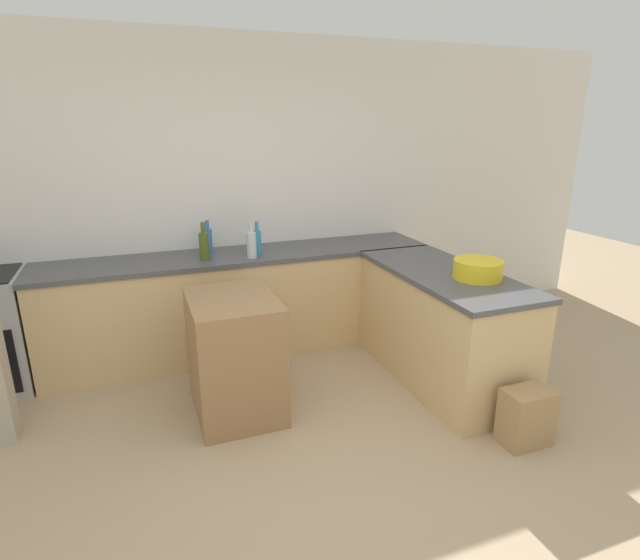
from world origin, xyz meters
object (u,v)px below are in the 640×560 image
Objects in this scene: mixing_bowl at (478,269)px; dish_soap_bottle at (257,241)px; vinegar_bottle_clear at (251,244)px; paper_bag at (526,417)px; olive_oil_bottle at (204,245)px; island_table at (235,356)px; water_bottle_blue at (208,239)px.

dish_soap_bottle is (-1.32, 1.24, 0.04)m from mixing_bowl.
vinegar_bottle_clear reaches higher than paper_bag.
island_table is at bearing -87.35° from olive_oil_bottle.
olive_oil_bottle is 0.45m from dish_soap_bottle.
paper_bag is at bearing -57.72° from dish_soap_bottle.
mixing_bowl reaches higher than island_table.
island_table is at bearing -91.44° from water_bottle_blue.
dish_soap_bottle is (0.45, 0.02, -0.01)m from olive_oil_bottle.
vinegar_bottle_clear is 0.79× the size of paper_bag.
island_table is 1.08m from olive_oil_bottle.
vinegar_bottle_clear is at bearing -11.98° from olive_oil_bottle.
paper_bag is at bearing -54.82° from vinegar_bottle_clear.
olive_oil_bottle reaches higher than island_table.
vinegar_bottle_clear reaches higher than dish_soap_bottle.
vinegar_bottle_clear is (-0.07, -0.10, 0.01)m from dish_soap_bottle.
water_bottle_blue is (0.03, 1.16, 0.58)m from island_table.
paper_bag is (1.23, -1.95, -0.82)m from dish_soap_bottle.
vinegar_bottle_clear reaches higher than water_bottle_blue.
vinegar_bottle_clear reaches higher than island_table.
olive_oil_bottle is at bearing -177.52° from dish_soap_bottle.
olive_oil_bottle is at bearing 92.65° from island_table.
paper_bag is (-0.08, -0.71, -0.77)m from mixing_bowl.
paper_bag is at bearing -48.98° from olive_oil_bottle.
olive_oil_bottle is (-1.77, 1.22, 0.05)m from mixing_bowl.
water_bottle_blue is 0.46m from vinegar_bottle_clear.
mixing_bowl is at bearing 83.25° from paper_bag.
dish_soap_bottle reaches higher than mixing_bowl.
paper_bag is at bearing -96.75° from mixing_bowl.
mixing_bowl is 2.15m from olive_oil_bottle.
water_bottle_blue is 0.74× the size of paper_bag.
dish_soap_bottle is 0.75× the size of paper_bag.
mixing_bowl is (1.73, -0.33, 0.54)m from island_table.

